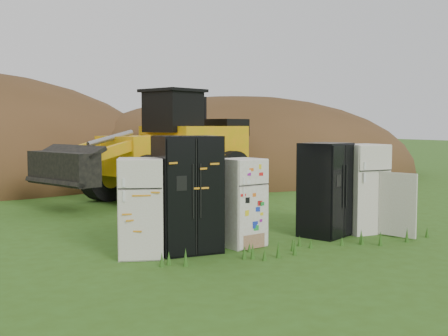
% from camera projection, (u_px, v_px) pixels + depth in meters
% --- Properties ---
extents(ground, '(120.00, 120.00, 0.00)m').
position_uv_depth(ground, '(263.00, 243.00, 10.40)').
color(ground, '#315316').
rests_on(ground, ground).
extents(fridge_leftmost, '(0.92, 0.90, 1.64)m').
position_uv_depth(fridge_leftmost, '(141.00, 208.00, 9.27)').
color(fridge_leftmost, silver).
rests_on(fridge_leftmost, ground).
extents(fridge_black_side, '(1.09, 0.89, 2.00)m').
position_uv_depth(fridge_black_side, '(187.00, 194.00, 9.63)').
color(fridge_black_side, black).
rests_on(fridge_black_side, ground).
extents(fridge_sticker, '(0.81, 0.77, 1.58)m').
position_uv_depth(fridge_sticker, '(241.00, 202.00, 10.12)').
color(fridge_sticker, white).
rests_on(fridge_sticker, ground).
extents(fridge_black_right, '(1.14, 1.06, 1.84)m').
position_uv_depth(fridge_black_right, '(325.00, 190.00, 11.01)').
color(fridge_black_right, black).
rests_on(fridge_black_right, ground).
extents(fridge_open_door, '(0.85, 0.79, 1.80)m').
position_uv_depth(fridge_open_door, '(362.00, 188.00, 11.41)').
color(fridge_open_door, silver).
rests_on(fridge_open_door, ground).
extents(wheel_loader, '(7.22, 4.86, 3.24)m').
position_uv_depth(wheel_loader, '(152.00, 145.00, 16.04)').
color(wheel_loader, orange).
rests_on(wheel_loader, ground).
extents(dirt_mound_right, '(16.70, 12.25, 6.87)m').
position_uv_depth(dirt_mound_right, '(242.00, 175.00, 24.49)').
color(dirt_mound_right, '#3F2B14').
rests_on(dirt_mound_right, ground).
extents(dirt_mound_back, '(18.98, 12.65, 5.81)m').
position_uv_depth(dirt_mound_back, '(52.00, 172.00, 26.26)').
color(dirt_mound_back, '#3F2B14').
rests_on(dirt_mound_back, ground).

